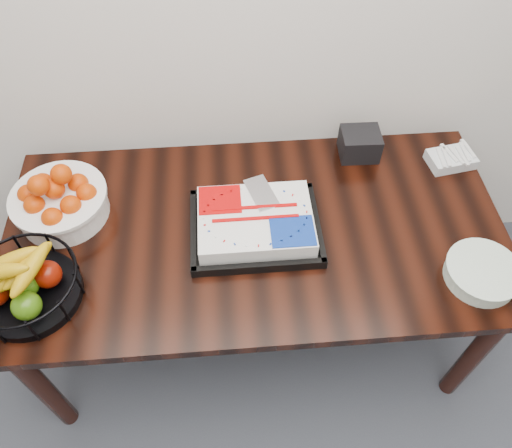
{
  "coord_description": "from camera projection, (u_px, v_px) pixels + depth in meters",
  "views": [
    {
      "loc": [
        -0.08,
        0.92,
        2.18
      ],
      "look_at": [
        0.0,
        1.96,
        0.83
      ],
      "focal_mm": 35.0,
      "sensor_mm": 36.0,
      "label": 1
    }
  ],
  "objects": [
    {
      "name": "tangerine_bowl",
      "position": [
        58.0,
        197.0,
        1.76
      ],
      "size": [
        0.34,
        0.34,
        0.22
      ],
      "color": "white",
      "rests_on": "table"
    },
    {
      "name": "table",
      "position": [
        255.0,
        243.0,
        1.86
      ],
      "size": [
        1.8,
        0.9,
        0.75
      ],
      "color": "black",
      "rests_on": "ground"
    },
    {
      "name": "fruit_basket",
      "position": [
        24.0,
        285.0,
        1.56
      ],
      "size": [
        0.35,
        0.35,
        0.18
      ],
      "color": "black",
      "rests_on": "table"
    },
    {
      "name": "napkin_box",
      "position": [
        360.0,
        144.0,
        1.98
      ],
      "size": [
        0.16,
        0.13,
        0.11
      ],
      "primitive_type": "cube",
      "rotation": [
        0.0,
        0.0,
        -0.03
      ],
      "color": "black",
      "rests_on": "table"
    },
    {
      "name": "fork_bag",
      "position": [
        451.0,
        159.0,
        1.97
      ],
      "size": [
        0.19,
        0.14,
        0.05
      ],
      "color": "silver",
      "rests_on": "table"
    },
    {
      "name": "plate_stack",
      "position": [
        482.0,
        273.0,
        1.64
      ],
      "size": [
        0.25,
        0.25,
        0.06
      ],
      "color": "white",
      "rests_on": "table"
    },
    {
      "name": "cake_tray",
      "position": [
        255.0,
        224.0,
        1.75
      ],
      "size": [
        0.46,
        0.37,
        0.09
      ],
      "color": "black",
      "rests_on": "table"
    }
  ]
}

